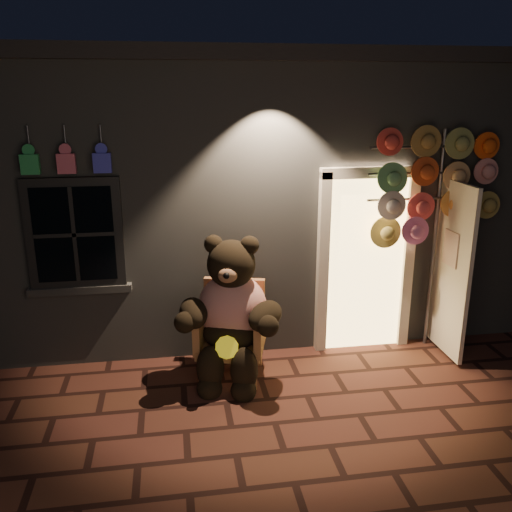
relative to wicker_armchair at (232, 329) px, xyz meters
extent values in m
plane|color=#4C251D|center=(0.28, -1.04, -0.51)|extent=(60.00, 60.00, 0.00)
cube|color=slate|center=(0.28, 2.96, 1.14)|extent=(7.00, 5.00, 3.30)
cube|color=black|center=(0.28, 2.96, 2.87)|extent=(7.30, 5.30, 0.16)
cube|color=black|center=(-1.62, 0.42, 1.04)|extent=(1.00, 0.10, 1.20)
cube|color=black|center=(-1.62, 0.39, 1.04)|extent=(0.82, 0.06, 1.02)
cube|color=slate|center=(-1.62, 0.42, 0.41)|extent=(1.10, 0.14, 0.08)
cube|color=#EABC69|center=(1.63, 0.44, 0.54)|extent=(0.92, 0.10, 2.10)
cube|color=beige|center=(1.11, 0.40, 0.54)|extent=(0.12, 0.12, 2.20)
cube|color=beige|center=(2.15, 0.40, 0.54)|extent=(0.12, 0.12, 2.20)
cube|color=beige|center=(1.63, 0.40, 1.62)|extent=(1.16, 0.12, 0.12)
cube|color=beige|center=(2.53, 0.06, 0.54)|extent=(0.05, 0.80, 2.00)
cube|color=#268C47|center=(-1.97, 0.34, 1.79)|extent=(0.18, 0.07, 0.20)
cylinder|color=#59595E|center=(-1.97, 0.40, 2.04)|extent=(0.02, 0.02, 0.25)
cube|color=#C35065|center=(-1.62, 0.34, 1.79)|extent=(0.18, 0.07, 0.20)
cylinder|color=#59595E|center=(-1.62, 0.40, 2.04)|extent=(0.02, 0.02, 0.25)
cube|color=#3335B2|center=(-1.27, 0.34, 1.79)|extent=(0.18, 0.07, 0.20)
cylinder|color=#59595E|center=(-1.27, 0.40, 2.04)|extent=(0.02, 0.02, 0.25)
cube|color=#AA6641|center=(-0.02, -0.08, -0.16)|extent=(0.81, 0.78, 0.10)
cube|color=#AA6641|center=(0.05, 0.20, 0.18)|extent=(0.67, 0.25, 0.67)
cube|color=#AA6641|center=(-0.33, -0.02, 0.03)|extent=(0.23, 0.58, 0.38)
cube|color=#AA6641|center=(0.28, -0.18, 0.03)|extent=(0.23, 0.58, 0.38)
cylinder|color=#AA6641|center=(-0.37, -0.26, -0.36)|extent=(0.05, 0.05, 0.31)
cylinder|color=#AA6641|center=(0.19, -0.42, -0.36)|extent=(0.05, 0.05, 0.31)
cylinder|color=#AA6641|center=(-0.23, 0.25, -0.36)|extent=(0.05, 0.05, 0.31)
cylinder|color=#AA6641|center=(0.33, 0.10, -0.36)|extent=(0.05, 0.05, 0.31)
ellipsoid|color=red|center=(0.01, -0.02, 0.25)|extent=(0.88, 0.78, 0.79)
ellipsoid|color=black|center=(-0.02, -0.11, 0.02)|extent=(0.73, 0.67, 0.37)
sphere|color=black|center=(-0.01, -0.08, 0.77)|extent=(0.62, 0.62, 0.51)
sphere|color=black|center=(-0.18, 0.01, 0.97)|extent=(0.20, 0.20, 0.20)
sphere|color=black|center=(0.18, -0.09, 0.97)|extent=(0.20, 0.20, 0.20)
ellipsoid|color=#946543|center=(-0.07, -0.30, 0.73)|extent=(0.23, 0.19, 0.16)
ellipsoid|color=black|center=(-0.42, -0.16, 0.29)|extent=(0.33, 0.54, 0.29)
ellipsoid|color=black|center=(0.30, -0.35, 0.29)|extent=(0.53, 0.59, 0.29)
ellipsoid|color=black|center=(-0.27, -0.38, -0.24)|extent=(0.29, 0.29, 0.49)
ellipsoid|color=black|center=(0.07, -0.47, -0.24)|extent=(0.29, 0.29, 0.49)
sphere|color=black|center=(-0.29, -0.44, -0.44)|extent=(0.26, 0.26, 0.26)
sphere|color=black|center=(0.05, -0.54, -0.44)|extent=(0.26, 0.26, 0.26)
cylinder|color=yellow|center=(-0.10, -0.43, 0.00)|extent=(0.26, 0.16, 0.23)
cylinder|color=#59595E|center=(2.44, 0.34, 0.79)|extent=(0.04, 0.04, 2.60)
cylinder|color=#59595E|center=(2.15, 0.32, 1.89)|extent=(1.16, 0.03, 0.03)
cylinder|color=#59595E|center=(2.15, 0.32, 1.61)|extent=(1.16, 0.03, 0.03)
cylinder|color=#59595E|center=(2.15, 0.32, 1.32)|extent=(1.16, 0.03, 0.03)
cylinder|color=#D83D33|center=(1.78, 0.26, 1.94)|extent=(0.33, 0.11, 0.33)
cylinder|color=olive|center=(2.17, 0.23, 1.94)|extent=(0.33, 0.11, 0.33)
cylinder|color=#8E934C|center=(2.55, 0.20, 1.94)|extent=(0.33, 0.11, 0.33)
cylinder|color=#FF5516|center=(2.94, 0.26, 1.94)|extent=(0.33, 0.11, 0.33)
cylinder|color=#63A666|center=(1.78, 0.23, 1.61)|extent=(0.33, 0.11, 0.33)
cylinder|color=#B9421B|center=(2.17, 0.20, 1.61)|extent=(0.33, 0.11, 0.33)
cylinder|color=tan|center=(2.55, 0.26, 1.61)|extent=(0.33, 0.11, 0.33)
cylinder|color=pink|center=(2.94, 0.23, 1.61)|extent=(0.33, 0.11, 0.33)
cylinder|color=beige|center=(1.78, 0.20, 1.27)|extent=(0.33, 0.11, 0.33)
cylinder|color=#D9474E|center=(2.17, 0.26, 1.27)|extent=(0.33, 0.11, 0.33)
cylinder|color=#FFA846|center=(2.55, 0.23, 1.27)|extent=(0.33, 0.11, 0.33)
cylinder|color=#A98E42|center=(2.94, 0.20, 1.27)|extent=(0.33, 0.11, 0.33)
cylinder|color=gold|center=(1.78, 0.26, 0.93)|extent=(0.33, 0.11, 0.33)
cylinder|color=pink|center=(2.17, 0.23, 0.93)|extent=(0.33, 0.11, 0.33)
camera|label=1|loc=(-0.59, -5.38, 2.48)|focal=38.00mm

